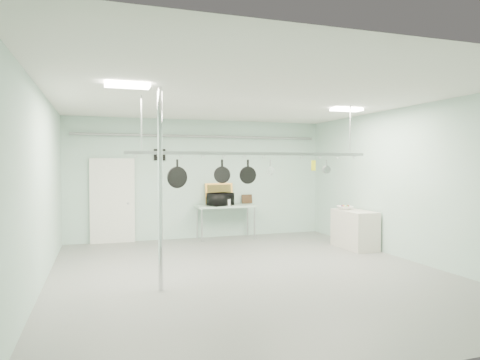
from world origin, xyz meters
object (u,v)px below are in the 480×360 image
object	(u,v)px
skillet_right	(248,171)
pot_rack	(254,152)
microwave	(220,199)
coffee_canister	(228,202)
fruit_bowl	(345,208)
chrome_pole	(160,189)
skillet_left	(177,174)
skillet_mid	(222,171)
side_cabinet	(355,229)
prep_table	(226,208)

from	to	relation	value
skillet_right	pot_rack	bearing A→B (deg)	0.70
microwave	coffee_canister	distance (m)	0.22
fruit_bowl	chrome_pole	bearing A→B (deg)	-154.49
microwave	skillet_left	distance (m)	3.71
skillet_mid	chrome_pole	bearing A→B (deg)	-115.60
side_cabinet	microwave	size ratio (longest dim) A/B	1.96
skillet_left	side_cabinet	bearing A→B (deg)	-0.50
side_cabinet	microwave	xyz separation A→B (m)	(-2.72, 2.11, 0.62)
skillet_left	fruit_bowl	bearing A→B (deg)	3.06
chrome_pole	microwave	world-z (taller)	chrome_pole
fruit_bowl	skillet_left	xyz separation A→B (m)	(-4.32, -1.37, 0.88)
prep_table	skillet_right	world-z (taller)	skillet_right
prep_table	skillet_left	xyz separation A→B (m)	(-1.87, -3.30, 0.99)
microwave	skillet_right	distance (m)	3.33
side_cabinet	pot_rack	xyz separation A→B (m)	(-2.95, -1.10, 1.78)
skillet_left	skillet_mid	distance (m)	0.84
fruit_bowl	skillet_mid	xyz separation A→B (m)	(-3.48, -1.37, 0.92)
prep_table	skillet_mid	distance (m)	3.61
fruit_bowl	skillet_left	distance (m)	4.62
microwave	coffee_canister	size ratio (longest dim) A/B	3.45
pot_rack	skillet_right	bearing A→B (deg)	180.00
chrome_pole	skillet_left	world-z (taller)	chrome_pole
chrome_pole	pot_rack	xyz separation A→B (m)	(1.90, 0.90, 0.63)
skillet_mid	side_cabinet	bearing A→B (deg)	45.98
coffee_canister	skillet_mid	size ratio (longest dim) A/B	0.41
skillet_mid	skillet_right	world-z (taller)	same
prep_table	pot_rack	bearing A→B (deg)	-96.91
chrome_pole	pot_rack	world-z (taller)	chrome_pole
microwave	fruit_bowl	world-z (taller)	microwave
prep_table	skillet_left	size ratio (longest dim) A/B	3.04
pot_rack	skillet_mid	bearing A→B (deg)	180.00
microwave	coffee_canister	world-z (taller)	microwave
chrome_pole	coffee_canister	distance (m)	4.66
skillet_mid	pot_rack	bearing A→B (deg)	28.93
coffee_canister	skillet_right	distance (m)	3.27
coffee_canister	fruit_bowl	distance (m)	3.00
coffee_canister	skillet_left	size ratio (longest dim) A/B	0.34
fruit_bowl	skillet_mid	size ratio (longest dim) A/B	0.84
pot_rack	coffee_canister	size ratio (longest dim) A/B	27.01
microwave	pot_rack	bearing A→B (deg)	64.20
fruit_bowl	skillet_mid	bearing A→B (deg)	-158.60
skillet_left	chrome_pole	bearing A→B (deg)	-129.79
side_cabinet	pot_rack	distance (m)	3.62
microwave	skillet_mid	distance (m)	3.42
skillet_mid	microwave	bearing A→B (deg)	103.84
pot_rack	microwave	world-z (taller)	pot_rack
skillet_left	skillet_mid	world-z (taller)	same
coffee_canister	skillet_left	distance (m)	3.73
chrome_pole	skillet_left	xyz separation A→B (m)	(0.43, 0.90, 0.22)
skillet_mid	skillet_right	bearing A→B (deg)	28.93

